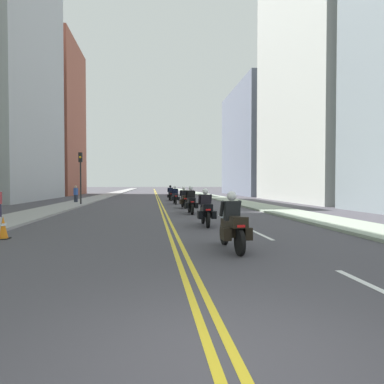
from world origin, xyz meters
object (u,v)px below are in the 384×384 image
(motorcycle_2, at_px, (191,203))
(traffic_light_near, at_px, (81,169))
(motorcycle_4, at_px, (175,196))
(motorcycle_0, at_px, (233,226))
(motorcycle_3, at_px, (184,199))
(motorcycle_1, at_px, (206,210))
(traffic_cone_0, at_px, (3,228))
(pedestrian_0, at_px, (76,194))
(motorcycle_5, at_px, (170,195))

(motorcycle_2, bearing_deg, traffic_light_near, 134.17)
(motorcycle_4, bearing_deg, motorcycle_0, -91.19)
(motorcycle_2, xyz_separation_m, motorcycle_3, (0.03, 4.53, -0.03))
(motorcycle_0, bearing_deg, motorcycle_3, 86.99)
(motorcycle_4, relative_size, traffic_light_near, 0.51)
(motorcycle_1, relative_size, traffic_cone_0, 2.81)
(motorcycle_0, relative_size, motorcycle_4, 0.96)
(traffic_light_near, bearing_deg, motorcycle_1, -60.14)
(motorcycle_3, bearing_deg, traffic_cone_0, -121.74)
(traffic_light_near, bearing_deg, motorcycle_3, -25.74)
(motorcycle_4, height_order, traffic_light_near, traffic_light_near)
(motorcycle_2, distance_m, motorcycle_4, 9.44)
(pedestrian_0, bearing_deg, traffic_cone_0, -48.80)
(motorcycle_2, relative_size, motorcycle_5, 1.00)
(motorcycle_1, xyz_separation_m, traffic_light_near, (-8.16, 14.22, 2.38))
(motorcycle_0, distance_m, motorcycle_5, 25.99)
(motorcycle_5, bearing_deg, motorcycle_4, -92.21)
(motorcycle_5, bearing_deg, traffic_light_near, -142.75)
(motorcycle_5, distance_m, traffic_light_near, 10.57)
(motorcycle_2, relative_size, traffic_cone_0, 2.85)
(motorcycle_1, distance_m, traffic_cone_0, 7.51)
(traffic_light_near, bearing_deg, motorcycle_5, 40.39)
(motorcycle_1, bearing_deg, pedestrian_0, 119.49)
(motorcycle_1, distance_m, motorcycle_3, 10.24)
(traffic_cone_0, relative_size, traffic_light_near, 0.17)
(pedestrian_0, bearing_deg, motorcycle_4, 21.37)
(pedestrian_0, bearing_deg, motorcycle_5, 56.64)
(traffic_cone_0, xyz_separation_m, traffic_light_near, (-1.06, 16.63, 2.68))
(motorcycle_1, bearing_deg, traffic_light_near, 121.23)
(motorcycle_3, xyz_separation_m, motorcycle_5, (-0.40, 10.65, 0.02))
(motorcycle_3, bearing_deg, pedestrian_0, 140.67)
(motorcycle_1, distance_m, motorcycle_4, 15.15)
(motorcycle_3, height_order, traffic_cone_0, motorcycle_3)
(motorcycle_5, bearing_deg, traffic_cone_0, -109.38)
(motorcycle_2, xyz_separation_m, traffic_light_near, (-8.21, 8.50, 2.39))
(motorcycle_0, bearing_deg, traffic_light_near, 110.35)
(motorcycle_0, distance_m, traffic_cone_0, 7.49)
(motorcycle_5, relative_size, pedestrian_0, 1.31)
(motorcycle_2, bearing_deg, pedestrian_0, 128.87)
(motorcycle_0, height_order, motorcycle_3, motorcycle_0)
(motorcycle_0, distance_m, motorcycle_2, 10.82)
(motorcycle_0, bearing_deg, motorcycle_4, 88.05)
(motorcycle_3, height_order, traffic_light_near, traffic_light_near)
(motorcycle_0, xyz_separation_m, motorcycle_2, (0.17, 10.82, -0.00))
(motorcycle_0, bearing_deg, pedestrian_0, 109.92)
(motorcycle_3, bearing_deg, motorcycle_5, 90.04)
(motorcycle_3, height_order, motorcycle_5, motorcycle_5)
(motorcycle_1, height_order, traffic_cone_0, motorcycle_1)
(traffic_light_near, height_order, pedestrian_0, traffic_light_near)
(motorcycle_2, distance_m, traffic_cone_0, 10.83)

